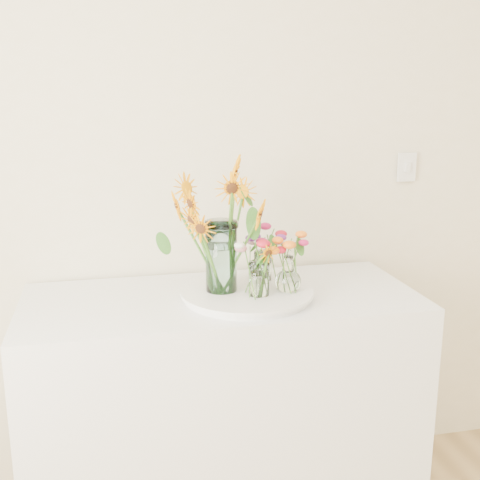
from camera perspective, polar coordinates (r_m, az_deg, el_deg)
The scene contains 10 objects.
counter at distance 2.34m, azimuth -1.64°, elevation -15.79°, with size 1.40×0.60×0.90m, color white.
tray at distance 2.12m, azimuth 0.65°, elevation -5.20°, with size 0.44×0.44×0.03m, color white.
mason_jar at distance 2.08m, azimuth -1.80°, elevation -1.59°, with size 0.11×0.11×0.25m, color #A7D9D8.
sunflower_bouquet at distance 2.05m, azimuth -1.82°, elevation 1.28°, with size 0.65×0.65×0.47m, color orange, non-canonical shape.
small_vase_a at distance 2.05m, azimuth 1.81°, elevation -3.74°, with size 0.07×0.07×0.12m, color white.
wildflower_posy_a at distance 2.04m, azimuth 1.81°, elevation -2.53°, with size 0.21×0.21×0.21m, color orange, non-canonical shape.
small_vase_b at distance 2.10m, azimuth 4.60°, elevation -3.23°, with size 0.09×0.09×0.13m, color white, non-canonical shape.
wildflower_posy_b at distance 2.09m, azimuth 4.62°, elevation -2.05°, with size 0.19×0.19×0.22m, color orange, non-canonical shape.
small_vase_c at distance 2.22m, azimuth 2.17°, elevation -2.50°, with size 0.06×0.06×0.11m, color white.
wildflower_posy_c at distance 2.20m, azimuth 2.18°, elevation -1.38°, with size 0.20×0.20×0.20m, color orange, non-canonical shape.
Camera 1 is at (-0.65, -0.06, 1.61)m, focal length 45.00 mm.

